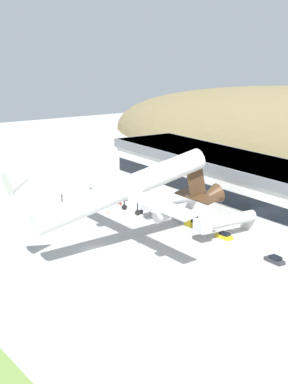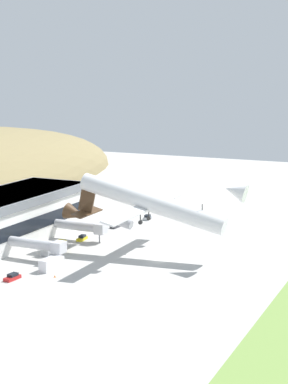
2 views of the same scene
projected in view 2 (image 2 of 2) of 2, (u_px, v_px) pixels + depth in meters
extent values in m
plane|color=#B7B5AF|center=(158.00, 261.00, 161.11)|extent=(389.98, 389.98, 0.00)
cube|color=black|center=(10.00, 233.00, 164.62)|extent=(74.53, 0.16, 3.78)
cylinder|color=silver|center=(34.00, 244.00, 161.94)|extent=(2.60, 14.62, 2.60)
cube|color=silver|center=(59.00, 247.00, 158.90)|extent=(3.38, 2.86, 2.86)
cylinder|color=slate|center=(57.00, 255.00, 159.47)|extent=(0.36, 0.36, 4.00)
cylinder|color=silver|center=(78.00, 226.00, 181.05)|extent=(2.60, 14.77, 2.60)
cube|color=silver|center=(101.00, 229.00, 177.97)|extent=(3.38, 2.86, 2.86)
cylinder|color=slate|center=(99.00, 235.00, 178.55)|extent=(0.36, 0.36, 4.00)
cylinder|color=white|center=(152.00, 203.00, 164.76)|extent=(4.66, 40.47, 13.16)
cone|color=white|center=(235.00, 191.00, 154.61)|extent=(4.57, 5.98, 5.55)
cone|color=#4C331E|center=(76.00, 214.00, 175.13)|extent=(4.57, 6.89, 5.75)
cube|color=#4C331E|center=(87.00, 198.00, 172.77)|extent=(0.50, 5.72, 8.34)
cube|color=#4C331E|center=(87.00, 212.00, 173.57)|extent=(12.11, 3.26, 1.05)
cube|color=white|center=(145.00, 207.00, 165.81)|extent=(41.61, 3.61, 1.21)
cylinder|color=#9E9EA3|center=(125.00, 223.00, 154.74)|extent=(2.30, 4.01, 3.01)
cylinder|color=#9E9EA3|center=(165.00, 204.00, 176.97)|extent=(2.30, 4.01, 3.01)
cylinder|color=#2D2D2D|center=(140.00, 218.00, 163.97)|extent=(0.28, 0.28, 2.20)
cylinder|color=#2D2D2D|center=(140.00, 222.00, 164.17)|extent=(0.45, 1.10, 1.10)
cylinder|color=#2D2D2D|center=(149.00, 214.00, 168.53)|extent=(0.28, 0.28, 2.20)
cylinder|color=#2D2D2D|center=(149.00, 218.00, 168.73)|extent=(0.45, 1.10, 1.10)
cylinder|color=#2D2D2D|center=(202.00, 208.00, 159.02)|extent=(0.22, 0.22, 1.98)
cylinder|color=#2D2D2D|center=(202.00, 212.00, 159.20)|extent=(0.30, 0.82, 0.82)
cube|color=#B21E1E|center=(12.00, 278.00, 146.47)|extent=(4.40, 2.13, 0.80)
cube|color=black|center=(13.00, 275.00, 146.52)|extent=(2.46, 1.71, 0.65)
cube|color=#999EA3|center=(147.00, 218.00, 206.53)|extent=(3.74, 2.16, 0.85)
cube|color=black|center=(148.00, 216.00, 206.55)|extent=(2.10, 1.75, 0.70)
cube|color=gold|center=(82.00, 239.00, 181.23)|extent=(4.35, 1.98, 0.78)
cube|color=black|center=(82.00, 236.00, 181.30)|extent=(2.43, 1.58, 0.64)
cube|color=#333338|center=(116.00, 226.00, 196.12)|extent=(4.57, 1.98, 0.78)
cube|color=black|center=(116.00, 224.00, 196.19)|extent=(2.54, 1.62, 0.64)
cube|color=silver|center=(58.00, 262.00, 156.26)|extent=(2.47, 2.48, 2.54)
cube|color=black|center=(61.00, 259.00, 157.19)|extent=(0.22, 1.97, 1.12)
cube|color=silver|center=(49.00, 265.00, 153.14)|extent=(5.05, 2.67, 2.94)
cube|color=gold|center=(60.00, 245.00, 170.53)|extent=(2.81, 2.56, 2.75)
cube|color=black|center=(63.00, 242.00, 171.62)|extent=(0.20, 2.05, 1.21)
cube|color=#999EA3|center=(51.00, 249.00, 166.91)|extent=(5.81, 2.73, 2.91)
cube|color=orange|center=(55.00, 277.00, 148.30)|extent=(0.52, 0.52, 0.03)
cone|color=orange|center=(55.00, 276.00, 148.25)|extent=(0.40, 0.40, 0.55)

